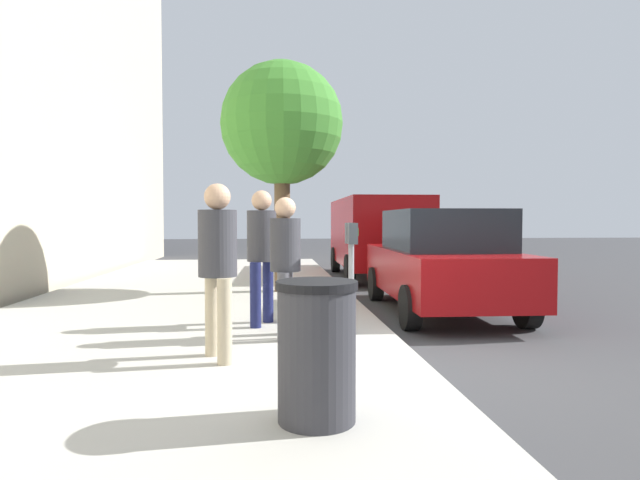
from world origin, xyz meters
name	(u,v)px	position (x,y,z in m)	size (l,w,h in m)	color
ground_plane	(415,365)	(0.00, 0.00, 0.00)	(80.00, 80.00, 0.00)	#38383A
sidewalk_slab	(134,366)	(0.00, 3.00, 0.07)	(28.00, 6.00, 0.15)	#A8A59E
parking_meter	(351,255)	(0.88, 0.57, 1.17)	(0.36, 0.12, 1.41)	gray
pedestrian_at_meter	(285,256)	(0.85, 1.40, 1.16)	(0.52, 0.38, 1.72)	#47474C
pedestrian_bystander	(218,255)	(-0.12, 2.12, 1.23)	(0.51, 0.40, 1.82)	tan
parking_officer	(262,245)	(1.67, 1.69, 1.26)	(0.52, 0.40, 1.85)	#191E4C
parked_sedan_near	(441,261)	(3.17, -1.35, 0.89)	(4.45, 2.06, 1.77)	maroon
parked_van_far	(376,232)	(8.77, -1.35, 1.26)	(5.24, 2.20, 2.18)	maroon
street_tree	(282,125)	(5.14, 1.33, 3.51)	(2.47, 2.47, 4.64)	brown
trash_bin	(317,351)	(-1.87, 1.26, 0.66)	(0.59, 0.59, 1.01)	#2D2D33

